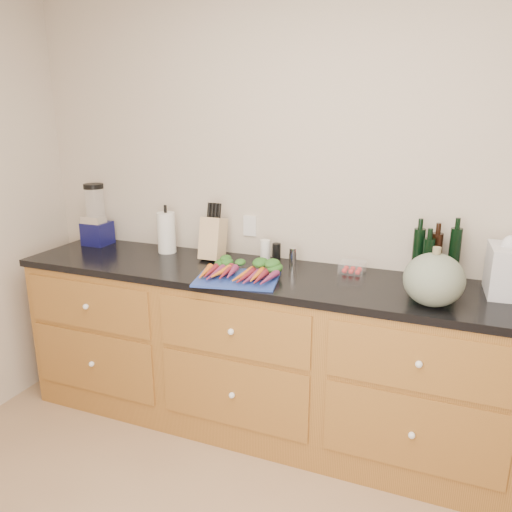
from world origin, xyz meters
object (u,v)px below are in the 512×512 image
at_px(carrots, 240,271).
at_px(tomato_box, 352,267).
at_px(blender_appliance, 96,218).
at_px(squash, 434,280).
at_px(knife_block, 213,238).
at_px(cutting_board, 237,279).
at_px(paper_towel, 166,233).

relative_size(carrots, tomato_box, 2.90).
distance_m(blender_appliance, tomato_box, 1.68).
bearing_deg(blender_appliance, carrots, -13.83).
bearing_deg(tomato_box, squash, -37.73).
height_order(knife_block, tomato_box, knife_block).
bearing_deg(carrots, blender_appliance, 166.17).
bearing_deg(cutting_board, knife_block, 133.81).
xyz_separation_m(squash, paper_towel, (-1.57, 0.32, 0.00)).
height_order(paper_towel, tomato_box, paper_towel).
relative_size(cutting_board, paper_towel, 1.68).
bearing_deg(blender_appliance, tomato_box, 0.42).
height_order(squash, tomato_box, squash).
bearing_deg(paper_towel, squash, -11.48).
bearing_deg(squash, paper_towel, 168.52).
relative_size(cutting_board, tomato_box, 3.13).
height_order(squash, blender_appliance, blender_appliance).
xyz_separation_m(cutting_board, tomato_box, (0.53, 0.33, 0.03)).
distance_m(cutting_board, blender_appliance, 1.19).
bearing_deg(cutting_board, tomato_box, 31.92).
relative_size(cutting_board, squash, 1.56).
height_order(blender_appliance, tomato_box, blender_appliance).
relative_size(squash, blender_appliance, 0.67).
distance_m(cutting_board, knife_block, 0.43).
bearing_deg(carrots, paper_towel, 155.34).
bearing_deg(cutting_board, paper_towel, 152.53).
bearing_deg(tomato_box, blender_appliance, -179.58).
bearing_deg(blender_appliance, squash, -8.60).
height_order(squash, knife_block, knife_block).
bearing_deg(squash, knife_block, 166.48).
distance_m(knife_block, tomato_box, 0.82).
relative_size(blender_appliance, paper_towel, 1.59).
bearing_deg(paper_towel, knife_block, -3.49).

